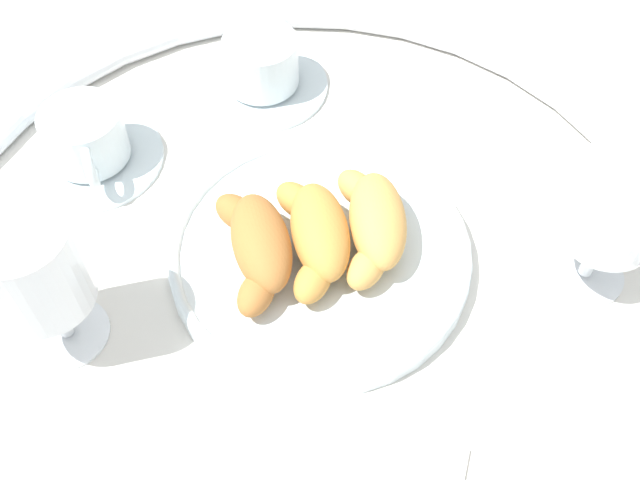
{
  "coord_description": "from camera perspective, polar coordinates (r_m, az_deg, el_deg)",
  "views": [
    {
      "loc": [
        -0.36,
        -0.07,
        0.54
      ],
      "look_at": [
        0.01,
        -0.02,
        0.03
      ],
      "focal_mm": 42.09,
      "sensor_mm": 36.0,
      "label": 1
    }
  ],
  "objects": [
    {
      "name": "juice_glass_right",
      "position": [
        0.62,
        21.71,
        2.3
      ],
      "size": [
        0.08,
        0.08,
        0.14
      ],
      "color": "white",
      "rests_on": "ground_plane"
    },
    {
      "name": "croissant_small",
      "position": [
        0.63,
        -0.29,
        0.52
      ],
      "size": [
        0.13,
        0.09,
        0.04
      ],
      "color": "#CC893D",
      "rests_on": "pastry_plate"
    },
    {
      "name": "coffee_cup_far",
      "position": [
        0.79,
        -4.47,
        12.98
      ],
      "size": [
        0.14,
        0.14,
        0.06
      ],
      "color": "silver",
      "rests_on": "ground_plane"
    },
    {
      "name": "pastry_plate",
      "position": [
        0.65,
        -0.0,
        -0.97
      ],
      "size": [
        0.26,
        0.26,
        0.02
      ],
      "color": "silver",
      "rests_on": "ground_plane"
    },
    {
      "name": "coffee_cup_near",
      "position": [
        0.75,
        -17.27,
        7.1
      ],
      "size": [
        0.14,
        0.14,
        0.06
      ],
      "color": "silver",
      "rests_on": "ground_plane"
    },
    {
      "name": "table_chrome_rim",
      "position": [
        0.65,
        -1.61,
        -1.37
      ],
      "size": [
        0.68,
        0.68,
        0.02
      ],
      "primitive_type": "torus",
      "color": "silver",
      "rests_on": "ground_plane"
    },
    {
      "name": "croissant_large",
      "position": [
        0.63,
        4.11,
        1.38
      ],
      "size": [
        0.13,
        0.08,
        0.04
      ],
      "color": "#D6994C",
      "rests_on": "pastry_plate"
    },
    {
      "name": "sugar_packet",
      "position": [
        0.58,
        9.17,
        -17.25
      ],
      "size": [
        0.05,
        0.04,
        0.01
      ],
      "primitive_type": "cube",
      "rotation": [
        0.0,
        0.0,
        -0.14
      ],
      "color": "white",
      "rests_on": "ground_plane"
    },
    {
      "name": "croissant_extra",
      "position": [
        0.62,
        -4.78,
        -0.34
      ],
      "size": [
        0.13,
        0.1,
        0.04
      ],
      "color": "#AD6B33",
      "rests_on": "pastry_plate"
    },
    {
      "name": "juice_glass_left",
      "position": [
        0.58,
        -20.89,
        -2.32
      ],
      "size": [
        0.08,
        0.08,
        0.14
      ],
      "color": "white",
      "rests_on": "ground_plane"
    },
    {
      "name": "ground_plane",
      "position": [
        0.66,
        -1.59,
        -1.96
      ],
      "size": [
        2.2,
        2.2,
        0.0
      ],
      "primitive_type": "plane",
      "color": "silver"
    }
  ]
}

